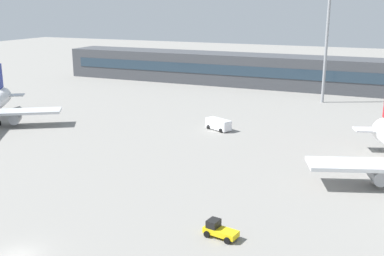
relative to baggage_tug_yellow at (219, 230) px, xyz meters
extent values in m
plane|color=gray|center=(-16.33, 28.65, -0.80)|extent=(400.00, 400.00, 0.00)
cube|color=#3F4247|center=(-16.33, 90.47, 3.70)|extent=(131.82, 12.00, 9.00)
cube|color=#263847|center=(-16.33, 84.42, 4.15)|extent=(125.23, 0.16, 2.80)
cone|color=white|center=(13.88, 40.73, 2.55)|extent=(3.82, 4.53, 2.69)
cylinder|color=gray|center=(14.39, 21.02, 0.81)|extent=(2.99, 3.73, 2.03)
cone|color=white|center=(-66.63, 38.58, 2.40)|extent=(4.14, 4.49, 2.58)
cube|color=silver|center=(-65.23, 36.35, 2.59)|extent=(9.64, 7.45, 0.23)
cylinder|color=gray|center=(-52.16, 26.50, 0.74)|extent=(3.29, 3.65, 1.94)
cylinder|color=black|center=(-55.46, 25.56, -0.31)|extent=(0.84, 1.03, 0.97)
cube|color=yellow|center=(0.24, -0.04, -0.15)|extent=(3.81, 2.13, 0.60)
cube|color=black|center=(-0.65, 0.12, 0.50)|extent=(1.34, 1.58, 0.90)
cylinder|color=black|center=(-0.80, 0.94, -0.45)|extent=(0.73, 0.37, 0.70)
cylinder|color=black|center=(-1.08, -0.59, -0.45)|extent=(0.73, 0.37, 0.70)
cylinder|color=black|center=(1.56, 0.50, -0.45)|extent=(0.73, 0.37, 0.70)
cylinder|color=black|center=(1.28, -1.03, -0.45)|extent=(0.73, 0.37, 0.70)
cube|color=white|center=(-14.67, 39.72, 0.33)|extent=(5.55, 4.07, 1.90)
cube|color=#1E2633|center=(-16.47, 40.59, 0.83)|extent=(0.97, 1.78, 0.70)
cylinder|color=black|center=(-15.76, 41.38, -0.42)|extent=(0.81, 0.58, 0.76)
cylinder|color=black|center=(-16.65, 39.54, -0.42)|extent=(0.81, 0.58, 0.76)
cylinder|color=black|center=(-12.70, 39.90, -0.42)|extent=(0.81, 0.58, 0.76)
cylinder|color=black|center=(-13.59, 38.06, -0.42)|extent=(0.81, 0.58, 0.76)
cylinder|color=gray|center=(-0.27, 73.88, 12.93)|extent=(0.70, 0.70, 27.46)
camera|label=1|loc=(14.79, -41.28, 22.60)|focal=43.71mm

